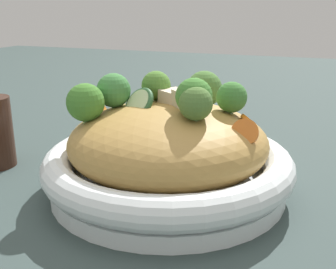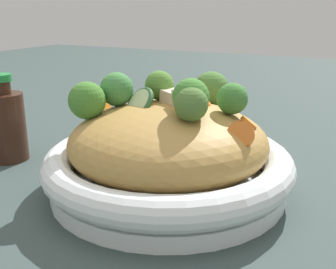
# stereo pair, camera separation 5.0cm
# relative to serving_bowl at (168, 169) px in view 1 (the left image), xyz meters

# --- Properties ---
(ground_plane) EXTENTS (3.00, 3.00, 0.00)m
(ground_plane) POSITION_rel_serving_bowl_xyz_m (0.00, 0.00, -0.03)
(ground_plane) COLOR #344341
(serving_bowl) EXTENTS (0.31, 0.31, 0.06)m
(serving_bowl) POSITION_rel_serving_bowl_xyz_m (0.00, 0.00, 0.00)
(serving_bowl) COLOR white
(serving_bowl) RESTS_ON ground_plane
(noodle_heap) EXTENTS (0.24, 0.24, 0.09)m
(noodle_heap) POSITION_rel_serving_bowl_xyz_m (-0.00, 0.00, 0.04)
(noodle_heap) COLOR #AE8542
(noodle_heap) RESTS_ON serving_bowl
(broccoli_florets) EXTENTS (0.22, 0.20, 0.07)m
(broccoli_florets) POSITION_rel_serving_bowl_xyz_m (-0.01, 0.02, 0.09)
(broccoli_florets) COLOR #93B375
(broccoli_florets) RESTS_ON serving_bowl
(carrot_coins) EXTENTS (0.22, 0.09, 0.04)m
(carrot_coins) POSITION_rel_serving_bowl_xyz_m (0.02, 0.01, 0.07)
(carrot_coins) COLOR orange
(carrot_coins) RESTS_ON serving_bowl
(zucchini_slices) EXTENTS (0.06, 0.11, 0.04)m
(zucchini_slices) POSITION_rel_serving_bowl_xyz_m (-0.04, 0.02, 0.08)
(zucchini_slices) COLOR beige
(zucchini_slices) RESTS_ON serving_bowl
(chicken_chunks) EXTENTS (0.06, 0.06, 0.03)m
(chicken_chunks) POSITION_rel_serving_bowl_xyz_m (0.01, 0.01, 0.09)
(chicken_chunks) COLOR beige
(chicken_chunks) RESTS_ON serving_bowl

